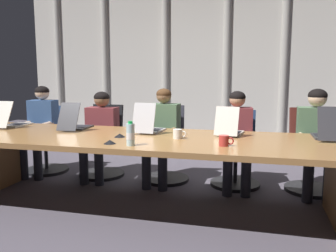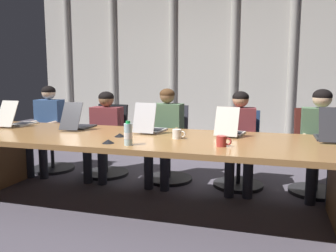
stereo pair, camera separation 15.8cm
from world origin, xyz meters
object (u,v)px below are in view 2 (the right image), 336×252
(laptop_right_mid, at_px, (230,130))
(conference_mic_middle, at_px, (108,141))
(person_right_mid, at_px, (240,135))
(office_chair_right_end, at_px, (316,162))
(office_chair_left_mid, at_px, (108,148))
(coffee_mug_near, at_px, (222,141))
(office_chair_left_end, at_px, (54,146))
(person_right_end, at_px, (321,136))
(office_chair_right_mid, at_px, (239,158))
(water_bottle_primary, at_px, (128,134))
(laptop_left_mid, at_px, (79,123))
(person_left_end, at_px, (47,124))
(laptop_right_end, at_px, (330,134))
(person_left_mid, at_px, (104,129))
(coffee_mug_far, at_px, (177,134))
(laptop_center, at_px, (150,126))
(conference_mic_left_side, at_px, (120,135))
(office_chair_center, at_px, (169,152))
(person_center, at_px, (165,130))
(laptop_left_end, at_px, (18,121))

(laptop_right_mid, xyz_separation_m, conference_mic_middle, (-0.99, -0.74, -0.04))
(person_right_mid, bearing_deg, office_chair_right_end, 95.30)
(office_chair_left_mid, height_order, coffee_mug_near, office_chair_left_mid)
(office_chair_left_end, relative_size, office_chair_left_mid, 0.97)
(person_right_mid, relative_size, person_right_end, 0.97)
(office_chair_right_mid, height_order, office_chair_right_end, office_chair_right_end)
(office_chair_left_end, distance_m, person_right_end, 3.51)
(water_bottle_primary, bearing_deg, office_chair_left_end, 140.22)
(person_right_end, distance_m, coffee_mug_near, 1.48)
(laptop_left_mid, distance_m, person_left_end, 1.06)
(laptop_left_mid, height_order, office_chair_left_mid, laptop_left_mid)
(conference_mic_middle, bearing_deg, laptop_right_end, 20.87)
(person_left_mid, bearing_deg, conference_mic_middle, 26.42)
(person_right_end, distance_m, water_bottle_primary, 2.17)
(water_bottle_primary, bearing_deg, person_right_mid, 58.13)
(person_right_mid, bearing_deg, coffee_mug_near, -7.69)
(person_left_end, bearing_deg, person_right_end, 84.92)
(laptop_left_mid, distance_m, person_left_mid, 0.62)
(laptop_right_mid, distance_m, coffee_mug_far, 0.57)
(laptop_center, height_order, conference_mic_left_side, laptop_center)
(office_chair_left_end, bearing_deg, laptop_left_mid, 49.33)
(conference_mic_left_side, bearing_deg, office_chair_right_mid, 46.32)
(person_left_mid, relative_size, coffee_mug_far, 8.74)
(person_left_end, distance_m, coffee_mug_near, 2.81)
(office_chair_center, distance_m, office_chair_right_mid, 0.89)
(person_center, xyz_separation_m, person_right_mid, (0.91, -0.00, -0.01))
(laptop_right_end, bearing_deg, laptop_left_mid, 90.51)
(laptop_left_mid, bearing_deg, person_center, -57.48)
(person_right_mid, distance_m, conference_mic_left_side, 1.44)
(laptop_right_mid, bearing_deg, coffee_mug_far, 134.44)
(coffee_mug_far, bearing_deg, person_left_mid, 143.87)
(office_chair_right_end, xyz_separation_m, person_left_end, (-3.46, -0.16, 0.32))
(laptop_right_end, xyz_separation_m, office_chair_center, (-1.78, 0.73, -0.44))
(person_left_mid, distance_m, coffee_mug_far, 1.53)
(office_chair_center, height_order, person_left_mid, person_left_mid)
(laptop_center, relative_size, conference_mic_left_side, 4.02)
(conference_mic_left_side, bearing_deg, office_chair_left_end, 144.04)
(office_chair_center, xyz_separation_m, conference_mic_left_side, (-0.18, -1.12, 0.40))
(laptop_right_mid, bearing_deg, laptop_right_end, -82.86)
(person_right_mid, height_order, conference_mic_left_side, person_right_mid)
(laptop_left_end, height_order, water_bottle_primary, laptop_left_end)
(office_chair_center, bearing_deg, office_chair_left_end, -96.44)
(person_right_end, bearing_deg, laptop_left_end, -79.59)
(laptop_center, bearing_deg, laptop_left_end, 93.49)
(laptop_right_mid, xyz_separation_m, laptop_right_end, (0.93, -0.01, 0.00))
(person_left_end, relative_size, person_left_mid, 1.06)
(office_chair_center, bearing_deg, coffee_mug_far, 13.76)
(office_chair_left_mid, bearing_deg, conference_mic_left_side, 32.74)
(laptop_right_end, height_order, person_right_end, person_right_end)
(office_chair_left_mid, xyz_separation_m, conference_mic_middle, (0.74, -1.46, 0.40))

